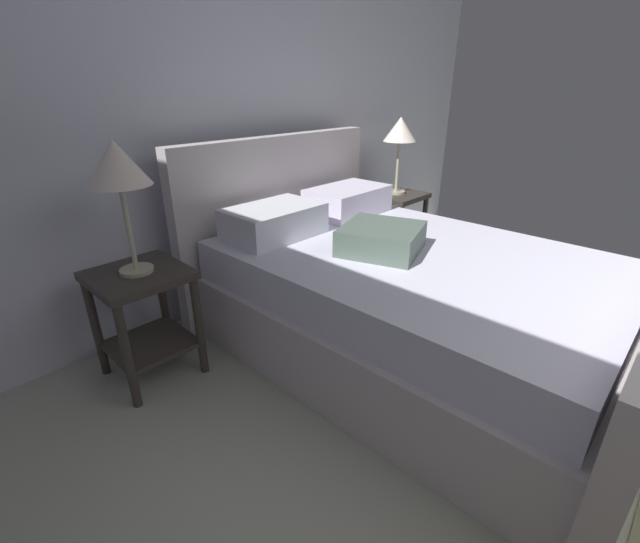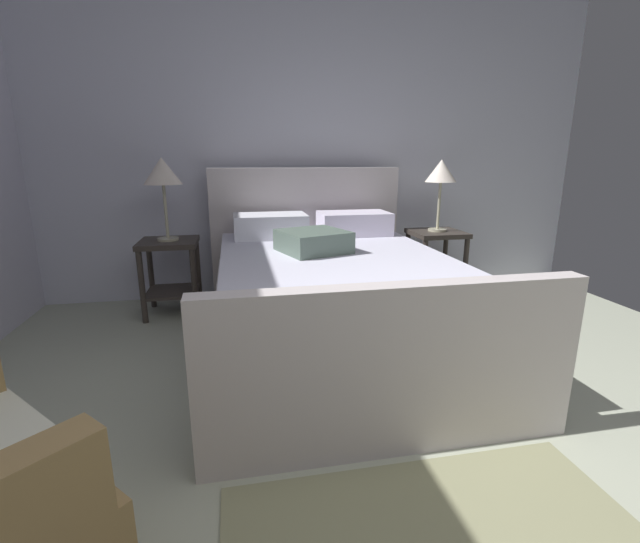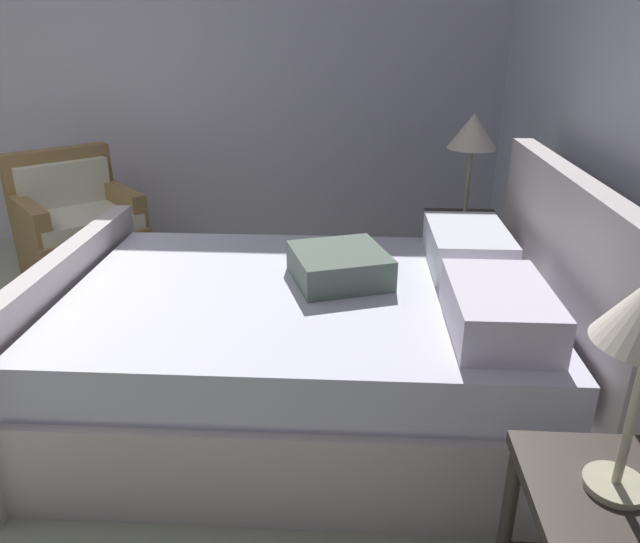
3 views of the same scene
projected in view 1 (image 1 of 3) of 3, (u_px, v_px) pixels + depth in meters
name	position (u px, v px, depth m)	size (l,w,h in m)	color
wall_back	(271.00, 99.00, 2.95)	(4.97, 0.12, 2.70)	silver
bed	(403.00, 295.00, 2.42)	(1.64, 2.30, 1.14)	silver
nightstand_right	(394.00, 215.00, 3.68)	(0.44, 0.44, 0.60)	#38312B
table_lamp_right	(400.00, 132.00, 3.40)	(0.26, 0.26, 0.61)	#B7B293
nightstand_left	(144.00, 307.00, 2.17)	(0.44, 0.44, 0.60)	#38312B
table_lamp_left	(117.00, 167.00, 1.88)	(0.29, 0.29, 0.63)	#B7B293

